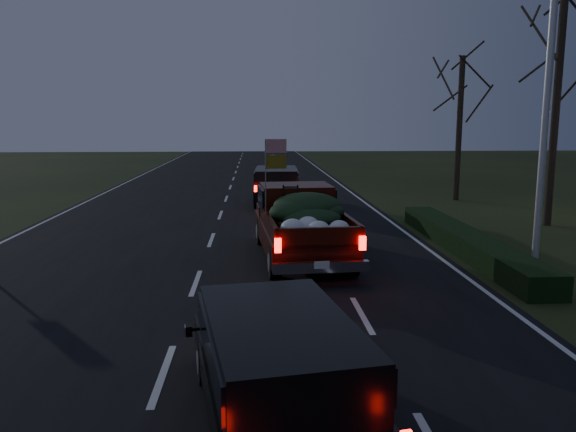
{
  "coord_description": "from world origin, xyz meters",
  "views": [
    {
      "loc": [
        1.46,
        -13.27,
        3.9
      ],
      "look_at": [
        2.37,
        2.03,
        1.3
      ],
      "focal_mm": 35.0,
      "sensor_mm": 36.0,
      "label": 1
    }
  ],
  "objects_px": {
    "pickup_truck": "(301,219)",
    "rear_suv": "(278,360)",
    "light_pole": "(550,62)",
    "lead_suv": "(276,182)"
  },
  "relations": [
    {
      "from": "light_pole",
      "to": "lead_suv",
      "type": "distance_m",
      "value": 13.9
    },
    {
      "from": "lead_suv",
      "to": "rear_suv",
      "type": "bearing_deg",
      "value": -90.01
    },
    {
      "from": "pickup_truck",
      "to": "rear_suv",
      "type": "relative_size",
      "value": 1.31
    },
    {
      "from": "pickup_truck",
      "to": "rear_suv",
      "type": "height_order",
      "value": "pickup_truck"
    },
    {
      "from": "light_pole",
      "to": "rear_suv",
      "type": "bearing_deg",
      "value": -132.02
    },
    {
      "from": "rear_suv",
      "to": "lead_suv",
      "type": "bearing_deg",
      "value": 78.13
    },
    {
      "from": "light_pole",
      "to": "pickup_truck",
      "type": "bearing_deg",
      "value": 175.94
    },
    {
      "from": "light_pole",
      "to": "pickup_truck",
      "type": "xyz_separation_m",
      "value": [
        -6.73,
        0.48,
        -4.34
      ]
    },
    {
      "from": "pickup_truck",
      "to": "rear_suv",
      "type": "xyz_separation_m",
      "value": [
        -1.04,
        -9.11,
        -0.2
      ]
    },
    {
      "from": "light_pole",
      "to": "rear_suv",
      "type": "distance_m",
      "value": 12.48
    }
  ]
}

